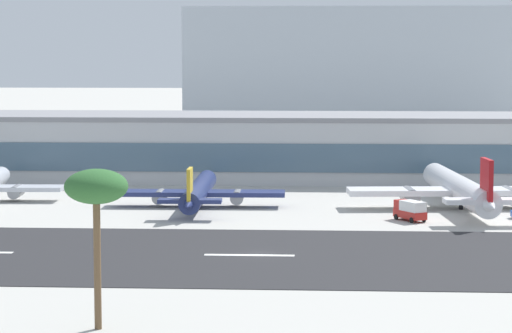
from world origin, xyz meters
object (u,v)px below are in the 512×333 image
distant_hotel_block (361,74)px  service_box_truck_1 (410,210)px  terminal_building (227,146)px  airliner_red_tail_gate_2 (461,190)px  palm_tree_0 (96,190)px  airliner_gold_tail_gate_1 (198,192)px

distant_hotel_block → service_box_truck_1: (2.10, -171.36, -18.57)m
terminal_building → airliner_red_tail_gate_2: terminal_building is taller
palm_tree_0 → airliner_gold_tail_gate_1: bearing=89.8°
distant_hotel_block → airliner_red_tail_gate_2: distant_hotel_block is taller
airliner_gold_tail_gate_1 → palm_tree_0: palm_tree_0 is taller
terminal_building → service_box_truck_1: (34.45, -58.80, -5.12)m
distant_hotel_block → terminal_building: bearing=-106.0°
service_box_truck_1 → palm_tree_0: palm_tree_0 is taller
distant_hotel_block → airliner_red_tail_gate_2: (11.89, -157.37, -17.02)m
distant_hotel_block → service_box_truck_1: size_ratio=17.06×
distant_hotel_block → palm_tree_0: (-33.82, -244.01, -6.69)m
airliner_gold_tail_gate_1 → service_box_truck_1: 38.12m
distant_hotel_block → airliner_gold_tail_gate_1: 162.27m
terminal_building → airliner_red_tail_gate_2: size_ratio=3.66×
terminal_building → airliner_gold_tail_gate_1: terminal_building is taller
airliner_red_tail_gate_2 → service_box_truck_1: size_ratio=7.88×
palm_tree_0 → terminal_building: bearing=89.4°
airliner_gold_tail_gate_1 → distant_hotel_block: bearing=-13.1°
distant_hotel_block → airliner_gold_tail_gate_1: distant_hotel_block is taller
airliner_gold_tail_gate_1 → airliner_red_tail_gate_2: size_ratio=0.80×
airliner_red_tail_gate_2 → palm_tree_0: (-45.71, -86.64, 10.33)m
terminal_building → airliner_red_tail_gate_2: 63.07m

